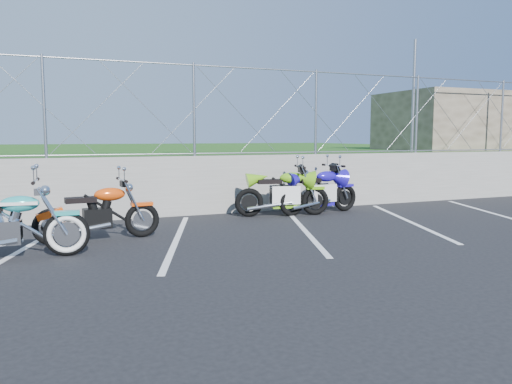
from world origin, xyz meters
name	(u,v)px	position (x,y,z in m)	size (l,w,h in m)	color
ground	(192,252)	(0.00, 0.00, 0.00)	(90.00, 90.00, 0.00)	black
retaining_wall	(149,187)	(0.00, 3.50, 0.65)	(30.00, 0.22, 1.30)	slate
grass_field	(105,164)	(0.00, 13.50, 0.65)	(30.00, 20.00, 1.30)	#1B4512
stone_building	(462,122)	(10.50, 5.50, 2.20)	(5.00, 3.00, 1.80)	brown
chain_link_fence	(148,109)	(0.00, 3.50, 2.30)	(28.00, 0.03, 2.00)	gray
sign_pole	(413,96)	(7.20, 3.90, 2.80)	(0.08, 0.08, 3.00)	gray
parking_lines	(243,234)	(1.20, 1.00, 0.00)	(18.29, 4.31, 0.01)	silver
cruiser_turquoise	(7,229)	(-2.50, 0.48, 0.45)	(2.24, 0.71, 1.11)	black
naked_orange	(100,215)	(-1.20, 1.34, 0.43)	(2.04, 0.69, 1.02)	black
sportbike_green	(284,195)	(2.74, 2.59, 0.47)	(2.07, 0.74, 1.08)	black
sportbike_blue	(320,193)	(3.65, 2.60, 0.47)	(2.09, 0.74, 1.08)	black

